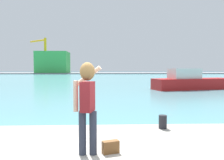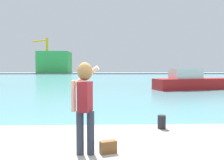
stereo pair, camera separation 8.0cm
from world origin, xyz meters
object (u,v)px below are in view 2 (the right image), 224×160
Objects in this scene: harbor_bollard at (162,122)px; warehouse_left at (55,62)px; handbag at (108,147)px; boat_moored at (193,82)px; port_crane at (45,51)px; person_photographer at (85,98)px.

harbor_bollard is 0.03× the size of warehouse_left.
warehouse_left reaches higher than handbag.
handbag is at bearing -77.27° from warehouse_left.
port_crane is at bearing 101.24° from boat_moored.
harbor_bollard is 0.03× the size of port_crane.
boat_moored is 79.25m from port_crane.
person_photographer is 1.04m from handbag.
warehouse_left reaches higher than person_photographer.
handbag is 0.02× the size of port_crane.
port_crane reaches higher than person_photographer.
boat_moored is (9.42, 20.02, 0.03)m from handbag.
port_crane reaches higher than harbor_bollard.
warehouse_left is at bearing 102.73° from handbag.
boat_moored is (9.86, 20.06, -0.91)m from person_photographer.
port_crane is (-24.53, 91.14, 8.39)m from handbag.
warehouse_left is at bearing 26.70° from person_photographer.
warehouse_left is at bearing 103.88° from harbor_bollard.
handbag is 94.75m from port_crane.
boat_moored is at bearing -11.94° from person_photographer.
boat_moored is at bearing -66.99° from warehouse_left.
person_photographer is 5.44× the size of handbag.
harbor_bollard is at bearing 49.96° from handbag.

